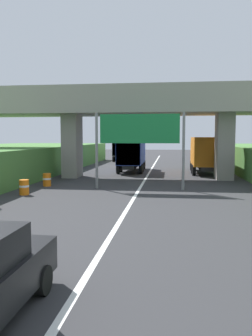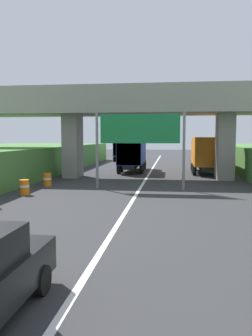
% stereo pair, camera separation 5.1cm
% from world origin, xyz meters
% --- Properties ---
extents(lane_centre_stripe, '(0.20, 86.79, 0.01)m').
position_xyz_m(lane_centre_stripe, '(0.00, 23.40, 0.00)').
color(lane_centre_stripe, white).
rests_on(lane_centre_stripe, ground).
extents(overpass_bridge, '(40.00, 4.80, 7.53)m').
position_xyz_m(overpass_bridge, '(0.00, 29.24, 5.65)').
color(overpass_bridge, gray).
rests_on(overpass_bridge, ground).
extents(overhead_highway_sign, '(5.88, 0.18, 5.03)m').
position_xyz_m(overhead_highway_sign, '(0.00, 22.94, 3.68)').
color(overhead_highway_sign, slate).
rests_on(overhead_highway_sign, ground).
extents(truck_orange, '(2.44, 7.30, 3.44)m').
position_xyz_m(truck_orange, '(5.22, 34.14, 1.93)').
color(truck_orange, black).
rests_on(truck_orange, ground).
extents(truck_blue, '(2.44, 7.30, 3.44)m').
position_xyz_m(truck_blue, '(-1.79, 34.82, 1.93)').
color(truck_blue, black).
rests_on(truck_blue, ground).
extents(truck_white, '(2.44, 7.30, 3.44)m').
position_xyz_m(truck_white, '(-4.85, 50.76, 1.93)').
color(truck_white, black).
rests_on(truck_white, ground).
extents(construction_barrel_3, '(0.57, 0.57, 0.90)m').
position_xyz_m(construction_barrel_3, '(-6.59, 19.82, 0.46)').
color(construction_barrel_3, orange).
rests_on(construction_barrel_3, ground).
extents(construction_barrel_4, '(0.57, 0.57, 0.90)m').
position_xyz_m(construction_barrel_4, '(-6.56, 23.55, 0.46)').
color(construction_barrel_4, orange).
rests_on(construction_barrel_4, ground).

